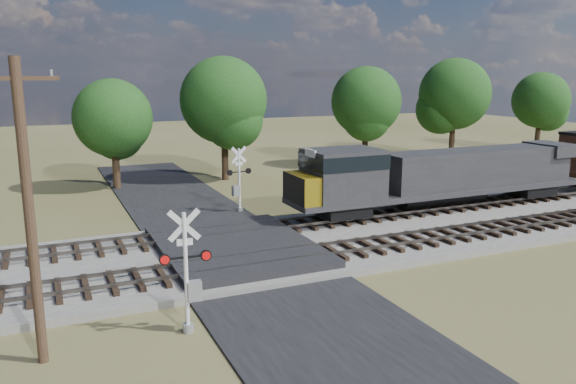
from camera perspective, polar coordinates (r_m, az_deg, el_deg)
name	(u,v)px	position (r m, az deg, el deg)	size (l,w,h in m)	color
ground	(239,258)	(26.86, -5.00, -6.68)	(160.00, 160.00, 0.00)	#4D4D29
ballast_bed	(408,229)	(31.72, 12.05, -3.70)	(140.00, 10.00, 0.30)	gray
road	(239,257)	(26.84, -5.00, -6.60)	(7.00, 60.00, 0.08)	black
crossing_panel	(235,249)	(27.21, -5.36, -5.74)	(7.00, 9.00, 0.62)	#262628
track_near	(317,253)	(26.13, 2.96, -6.23)	(140.00, 2.60, 0.33)	black
track_far	(275,227)	(30.48, -1.30, -3.56)	(140.00, 2.60, 0.33)	black
crossing_signal_near	(189,282)	(19.09, -10.02, -9.00)	(1.73, 0.38, 4.28)	silver
crossing_signal_far	(238,185)	(35.10, -5.08, 0.68)	(1.67, 0.43, 4.18)	silver
utility_pole	(29,208)	(17.63, -24.84, -1.51)	(2.21, 0.34, 9.02)	#322416
equipment_shed	(392,179)	(39.13, 10.48, 1.34)	(5.58, 5.58, 2.96)	#4B2A20
treeline	(244,105)	(47.84, -4.47, 8.85)	(81.96, 9.89, 10.13)	black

